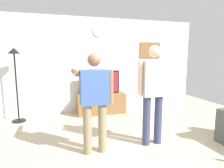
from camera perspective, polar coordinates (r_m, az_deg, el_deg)
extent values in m
plane|color=beige|center=(3.13, 6.03, -22.73)|extent=(8.40, 8.40, 0.00)
cube|color=silver|center=(5.52, -5.67, 5.65)|extent=(6.40, 0.10, 2.70)
cube|color=olive|center=(5.37, -3.29, -5.94)|extent=(1.35, 0.47, 0.57)
sphere|color=black|center=(5.13, -2.64, -6.30)|extent=(0.04, 0.04, 0.04)
cube|color=black|center=(5.30, -3.47, 0.53)|extent=(1.07, 0.06, 0.64)
cube|color=maroon|center=(5.27, -3.38, 0.48)|extent=(1.01, 0.01, 0.58)
cylinder|color=white|center=(5.53, -4.20, 15.82)|extent=(0.33, 0.03, 0.33)
cube|color=olive|center=(6.07, 11.42, 9.97)|extent=(0.68, 0.04, 0.49)
cylinder|color=black|center=(5.32, -26.37, -9.98)|extent=(0.32, 0.32, 0.03)
cylinder|color=black|center=(5.13, -26.99, -1.05)|extent=(0.04, 0.04, 1.64)
cone|color=black|center=(5.07, -27.67, 8.93)|extent=(0.28, 0.28, 0.14)
cylinder|color=gray|center=(3.21, -7.47, -13.51)|extent=(0.14, 0.14, 0.84)
cylinder|color=gray|center=(3.26, -2.96, -13.12)|extent=(0.14, 0.14, 0.84)
cube|color=#3F60AD|center=(3.04, -5.37, -1.01)|extent=(0.46, 0.22, 0.56)
sphere|color=#8C6647|center=(3.00, -5.49, 7.36)|extent=(0.21, 0.21, 0.21)
cylinder|color=#8C6647|center=(3.26, -11.18, 3.54)|extent=(0.09, 0.58, 0.09)
cube|color=white|center=(3.58, -11.69, 3.96)|extent=(0.04, 0.12, 0.04)
cylinder|color=#8C6647|center=(3.11, -0.41, -0.99)|extent=(0.09, 0.09, 0.58)
cylinder|color=#384266|center=(3.53, 10.41, -10.93)|extent=(0.14, 0.14, 0.91)
cylinder|color=#384266|center=(3.65, 13.82, -10.43)|extent=(0.14, 0.14, 0.91)
cube|color=#B7B7B7|center=(3.42, 12.54, 1.61)|extent=(0.44, 0.22, 0.63)
sphere|color=beige|center=(3.39, 12.81, 9.69)|extent=(0.21, 0.21, 0.21)
cylinder|color=beige|center=(3.29, 8.56, 1.91)|extent=(0.09, 0.09, 0.58)
cylinder|color=beige|center=(3.78, 14.03, 6.24)|extent=(0.09, 0.58, 0.09)
cube|color=white|center=(4.06, 11.71, 6.46)|extent=(0.04, 0.12, 0.04)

